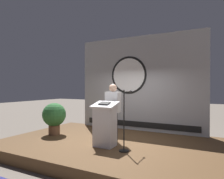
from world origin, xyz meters
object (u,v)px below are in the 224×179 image
object	(u,v)px
podium	(105,125)
potted_plant	(54,116)
speaker_person	(113,112)
microphone_stand	(125,129)

from	to	relation	value
podium	potted_plant	xyz separation A→B (m)	(-2.12, 0.39, 0.04)
podium	speaker_person	xyz separation A→B (m)	(-0.01, 0.48, 0.27)
microphone_stand	potted_plant	size ratio (longest dim) A/B	1.44
podium	microphone_stand	xyz separation A→B (m)	(0.62, -0.09, -0.04)
potted_plant	podium	bearing A→B (deg)	-10.31
speaker_person	potted_plant	world-z (taller)	speaker_person
speaker_person	microphone_stand	size ratio (longest dim) A/B	1.10
podium	microphone_stand	size ratio (longest dim) A/B	0.79
speaker_person	microphone_stand	world-z (taller)	speaker_person
podium	microphone_stand	distance (m)	0.62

